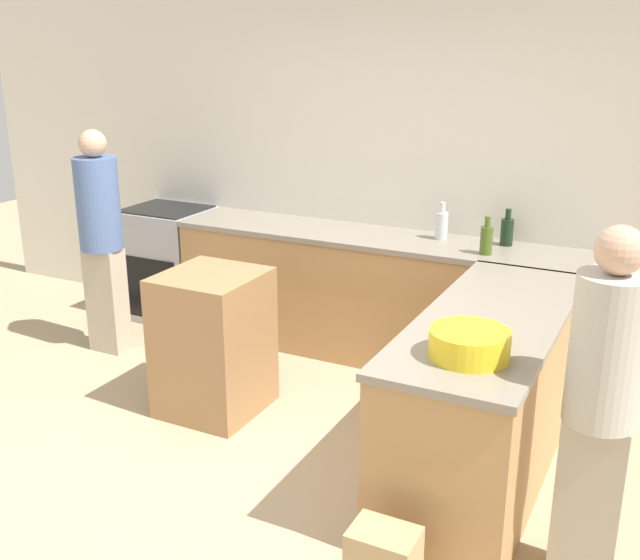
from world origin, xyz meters
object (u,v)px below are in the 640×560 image
range_oven (169,263)px  island_table (213,343)px  olive_oil_bottle (486,239)px  person_by_range (101,234)px  vinegar_bottle_clear (442,225)px  mixing_bowl (469,344)px  wine_bottle_dark (507,231)px  person_at_peninsula (601,397)px

range_oven → island_table: 1.84m
olive_oil_bottle → person_by_range: person_by_range is taller
olive_oil_bottle → person_by_range: (-2.69, -0.71, -0.11)m
island_table → person_by_range: size_ratio=0.54×
vinegar_bottle_clear → person_by_range: person_by_range is taller
olive_oil_bottle → mixing_bowl: bearing=-77.5°
olive_oil_bottle → vinegar_bottle_clear: (-0.39, 0.24, 0.00)m
mixing_bowl → wine_bottle_dark: (-0.31, 1.99, 0.04)m
island_table → person_at_peninsula: bearing=-14.1°
range_oven → island_table: bearing=-43.6°
island_table → wine_bottle_dark: bearing=44.1°
mixing_bowl → person_by_range: (-3.07, 0.99, -0.08)m
vinegar_bottle_clear → person_at_peninsula: (1.34, -1.98, -0.16)m
range_oven → wine_bottle_dark: bearing=3.3°
olive_oil_bottle → wine_bottle_dark: size_ratio=1.00×
island_table → mixing_bowl: size_ratio=2.51×
mixing_bowl → range_oven: bearing=149.8°
person_at_peninsula → olive_oil_bottle: bearing=118.8°
vinegar_bottle_clear → island_table: bearing=-126.5°
vinegar_bottle_clear → person_by_range: 2.50m
island_table → olive_oil_bottle: bearing=39.1°
wine_bottle_dark → person_at_peninsula: person_at_peninsula is taller
vinegar_bottle_clear → person_by_range: (-2.31, -0.96, -0.12)m
island_table → person_at_peninsula: (2.37, -0.59, 0.43)m
range_oven → person_by_range: size_ratio=0.56×
olive_oil_bottle → person_at_peninsula: bearing=-61.2°
island_table → mixing_bowl: bearing=-17.1°
person_at_peninsula → person_by_range: bearing=164.3°
wine_bottle_dark → person_by_range: (-2.76, -1.00, -0.11)m
mixing_bowl → person_at_peninsula: bearing=-4.2°
island_table → person_by_range: (-1.28, 0.43, 0.46)m
wine_bottle_dark → person_by_range: person_by_range is taller
olive_oil_bottle → range_oven: bearing=177.4°
mixing_bowl → wine_bottle_dark: 2.01m
range_oven → island_table: (1.34, -1.27, -0.01)m
person_by_range → olive_oil_bottle: bearing=14.9°
range_oven → person_at_peninsula: size_ratio=0.58×
mixing_bowl → person_at_peninsula: size_ratio=0.23×
olive_oil_bottle → person_by_range: bearing=-165.1°
person_by_range → person_at_peninsula: (3.65, -1.03, -0.04)m
island_table → olive_oil_bottle: (1.41, 1.15, 0.58)m
mixing_bowl → wine_bottle_dark: size_ratio=1.42×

